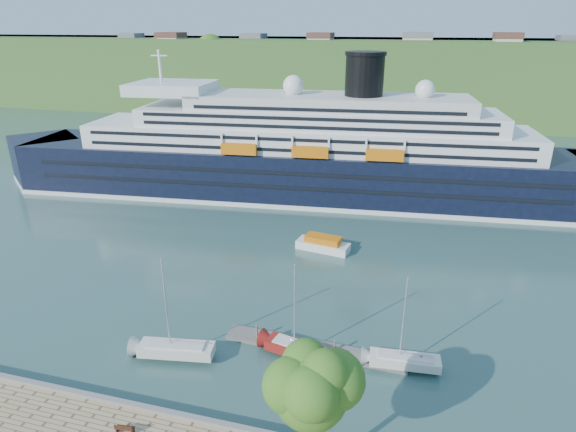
# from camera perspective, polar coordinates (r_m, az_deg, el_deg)

# --- Properties ---
(ground) EXTENTS (400.00, 400.00, 0.00)m
(ground) POSITION_cam_1_polar(r_m,az_deg,el_deg) (40.44, -8.64, -23.98)
(ground) COLOR #2E524F
(ground) RESTS_ON ground
(far_hillside) EXTENTS (400.00, 50.00, 24.00)m
(far_hillside) POSITION_cam_1_polar(r_m,az_deg,el_deg) (171.65, 11.28, 15.86)
(far_hillside) COLOR #345421
(far_hillside) RESTS_ON ground
(quay_coping) EXTENTS (220.00, 0.50, 0.30)m
(quay_coping) POSITION_cam_1_polar(r_m,az_deg,el_deg) (39.50, -8.87, -23.01)
(quay_coping) COLOR slate
(quay_coping) RESTS_ON promenade
(cruise_ship) EXTENTS (111.47, 26.67, 24.80)m
(cruise_ship) POSITION_cam_1_polar(r_m,az_deg,el_deg) (83.95, 0.63, 10.58)
(cruise_ship) COLOR black
(cruise_ship) RESTS_ON ground
(park_bench) EXTENTS (1.50, 0.76, 0.93)m
(park_bench) POSITION_cam_1_polar(r_m,az_deg,el_deg) (40.13, -18.76, -22.65)
(park_bench) COLOR #492614
(park_bench) RESTS_ON promenade
(promenade_tree) EXTENTS (6.39, 6.39, 10.58)m
(promenade_tree) POSITION_cam_1_polar(r_m,az_deg,el_deg) (32.77, 2.67, -21.70)
(promenade_tree) COLOR #315917
(promenade_tree) RESTS_ON promenade
(floating_pontoon) EXTENTS (17.57, 2.84, 0.39)m
(floating_pontoon) POSITION_cam_1_polar(r_m,az_deg,el_deg) (47.42, 3.15, -15.36)
(floating_pontoon) COLOR slate
(floating_pontoon) RESTS_ON ground
(sailboat_white_near) EXTENTS (7.89, 3.35, 9.87)m
(sailboat_white_near) POSITION_cam_1_polar(r_m,az_deg,el_deg) (44.77, -13.51, -11.12)
(sailboat_white_near) COLOR silver
(sailboat_white_near) RESTS_ON ground
(sailboat_red) EXTENTS (7.39, 3.47, 9.21)m
(sailboat_red) POSITION_cam_1_polar(r_m,az_deg,el_deg) (43.79, 1.37, -11.78)
(sailboat_red) COLOR maroon
(sailboat_red) RESTS_ON ground
(sailboat_white_far) EXTENTS (7.01, 2.49, 8.88)m
(sailboat_white_far) POSITION_cam_1_polar(r_m,az_deg,el_deg) (43.91, 14.08, -12.68)
(sailboat_white_far) COLOR silver
(sailboat_white_far) RESTS_ON ground
(tender_launch) EXTENTS (7.59, 3.63, 2.01)m
(tender_launch) POSITION_cam_1_polar(r_m,az_deg,el_deg) (65.79, 4.17, -3.23)
(tender_launch) COLOR orange
(tender_launch) RESTS_ON ground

